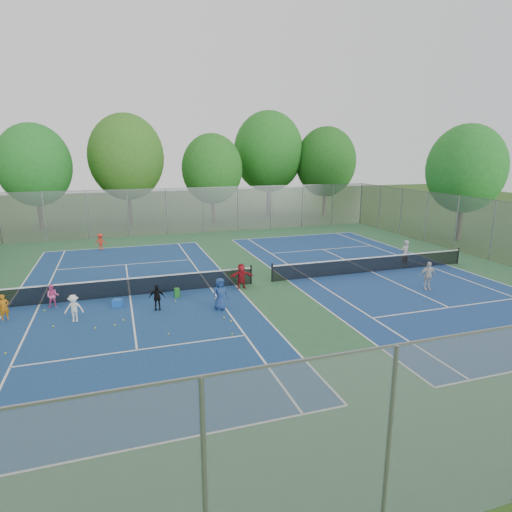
{
  "coord_description": "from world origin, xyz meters",
  "views": [
    {
      "loc": [
        -7.35,
        -21.33,
        7.03
      ],
      "look_at": [
        0.0,
        1.0,
        1.3
      ],
      "focal_mm": 30.0,
      "sensor_mm": 36.0,
      "label": 1
    }
  ],
  "objects_px": {
    "net_left": "(129,287)",
    "net_right": "(372,265)",
    "instructor": "(405,254)",
    "ball_crate": "(117,303)",
    "ball_hopper": "(177,293)"
  },
  "relations": [
    {
      "from": "net_right",
      "to": "instructor",
      "type": "distance_m",
      "value": 2.67
    },
    {
      "from": "net_left",
      "to": "net_right",
      "type": "xyz_separation_m",
      "value": [
        14.0,
        0.0,
        0.0
      ]
    },
    {
      "from": "net_right",
      "to": "ball_hopper",
      "type": "xyz_separation_m",
      "value": [
        -11.78,
        -0.98,
        -0.22
      ]
    },
    {
      "from": "net_left",
      "to": "ball_crate",
      "type": "bearing_deg",
      "value": -113.7
    },
    {
      "from": "net_left",
      "to": "instructor",
      "type": "relative_size",
      "value": 7.51
    },
    {
      "from": "net_right",
      "to": "instructor",
      "type": "relative_size",
      "value": 7.51
    },
    {
      "from": "net_right",
      "to": "instructor",
      "type": "bearing_deg",
      "value": 9.28
    },
    {
      "from": "ball_hopper",
      "to": "instructor",
      "type": "xyz_separation_m",
      "value": [
        14.39,
        1.41,
        0.62
      ]
    },
    {
      "from": "ball_crate",
      "to": "instructor",
      "type": "bearing_deg",
      "value": 5.98
    },
    {
      "from": "net_left",
      "to": "instructor",
      "type": "bearing_deg",
      "value": 1.47
    },
    {
      "from": "ball_crate",
      "to": "ball_hopper",
      "type": "distance_m",
      "value": 2.85
    },
    {
      "from": "ball_hopper",
      "to": "net_left",
      "type": "bearing_deg",
      "value": 156.07
    },
    {
      "from": "net_left",
      "to": "ball_crate",
      "type": "relative_size",
      "value": 32.02
    },
    {
      "from": "net_right",
      "to": "ball_hopper",
      "type": "distance_m",
      "value": 11.83
    },
    {
      "from": "ball_crate",
      "to": "instructor",
      "type": "distance_m",
      "value": 17.32
    }
  ]
}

